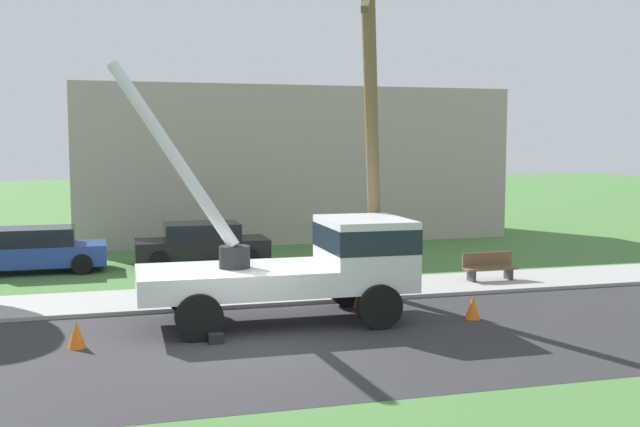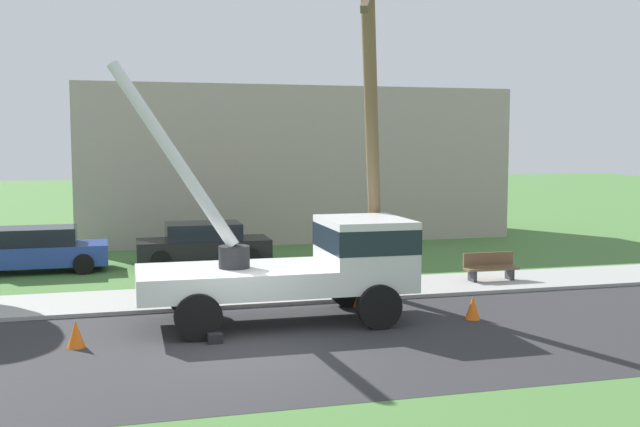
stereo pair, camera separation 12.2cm
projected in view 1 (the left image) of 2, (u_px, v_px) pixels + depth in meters
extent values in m
plane|color=#477538|center=(188.00, 259.00, 26.56)|extent=(120.00, 120.00, 0.00)
cube|color=#2B2B2D|center=(246.00, 348.00, 15.04)|extent=(80.00, 7.25, 0.01)
cube|color=#9E9E99|center=(214.00, 297.00, 19.83)|extent=(80.00, 2.73, 0.10)
cube|color=silver|center=(234.00, 280.00, 16.92)|extent=(4.32, 2.44, 0.55)
cube|color=silver|center=(365.00, 252.00, 17.67)|extent=(1.92, 2.42, 1.60)
cube|color=#19232D|center=(365.00, 237.00, 17.64)|extent=(1.94, 2.44, 0.56)
cylinder|color=black|center=(235.00, 257.00, 16.88)|extent=(0.70, 0.70, 0.50)
cylinder|color=silver|center=(173.00, 155.00, 16.96)|extent=(2.88, 1.68, 4.26)
cube|color=black|center=(216.00, 338.00, 15.46)|extent=(0.30, 0.30, 0.20)
cube|color=black|center=(201.00, 308.00, 18.25)|extent=(0.30, 0.30, 0.20)
cylinder|color=black|center=(380.00, 307.00, 16.60)|extent=(1.00, 0.30, 1.00)
cylinder|color=black|center=(348.00, 287.00, 18.91)|extent=(1.00, 0.30, 1.00)
cylinder|color=black|center=(199.00, 317.00, 15.59)|extent=(1.00, 0.30, 1.00)
cylinder|color=black|center=(189.00, 295.00, 17.90)|extent=(1.00, 0.30, 1.00)
cylinder|color=brown|center=(372.00, 142.00, 18.29)|extent=(1.86, 3.64, 8.40)
cube|color=brown|center=(368.00, 0.00, 16.66)|extent=(0.85, 1.63, 0.86)
cone|color=orange|center=(473.00, 307.00, 17.54)|extent=(0.36, 0.36, 0.56)
cone|color=orange|center=(77.00, 335.00, 15.05)|extent=(0.36, 0.36, 0.56)
cone|color=orange|center=(358.00, 295.00, 18.93)|extent=(0.36, 0.36, 0.56)
cube|color=#263F99|center=(35.00, 255.00, 23.88)|extent=(4.43, 1.88, 0.65)
cube|color=black|center=(34.00, 236.00, 23.82)|extent=(2.49, 1.70, 0.55)
cylinder|color=black|center=(82.00, 264.00, 23.45)|extent=(0.64, 0.22, 0.64)
cylinder|color=black|center=(83.00, 256.00, 25.17)|extent=(0.64, 0.22, 0.64)
cube|color=black|center=(202.00, 249.00, 25.29)|extent=(4.42, 1.84, 0.65)
cube|color=black|center=(202.00, 231.00, 25.24)|extent=(2.48, 1.68, 0.55)
cylinder|color=black|center=(249.00, 258.00, 24.82)|extent=(0.64, 0.22, 0.64)
cylinder|color=black|center=(241.00, 250.00, 26.55)|extent=(0.64, 0.22, 0.64)
cylinder|color=black|center=(160.00, 261.00, 24.08)|extent=(0.64, 0.22, 0.64)
cylinder|color=black|center=(157.00, 253.00, 25.81)|extent=(0.64, 0.22, 0.64)
cube|color=brown|center=(490.00, 268.00, 21.93)|extent=(1.60, 0.44, 0.06)
cube|color=brown|center=(487.00, 259.00, 22.10)|extent=(1.60, 0.06, 0.40)
cube|color=#333338|center=(471.00, 277.00, 21.80)|extent=(0.10, 0.40, 0.45)
cube|color=#333338|center=(508.00, 275.00, 22.11)|extent=(0.10, 0.40, 0.45)
cube|color=#A5998C|center=(288.00, 163.00, 33.03)|extent=(18.00, 6.00, 6.40)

